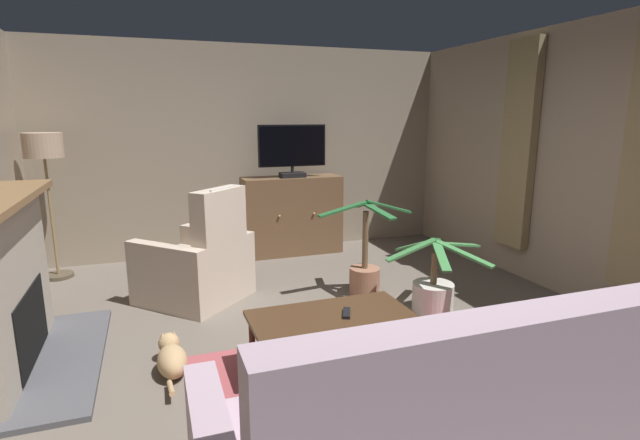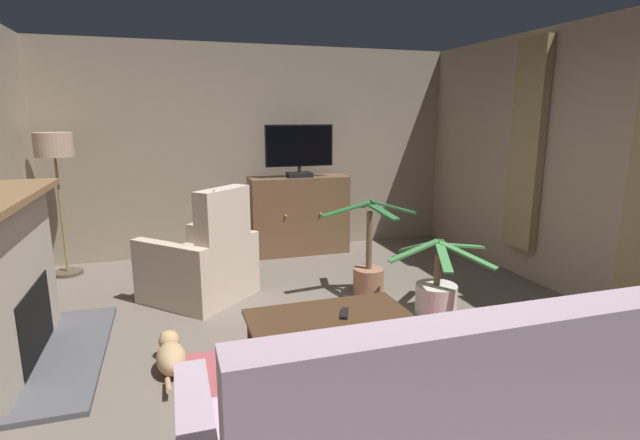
% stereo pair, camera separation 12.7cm
% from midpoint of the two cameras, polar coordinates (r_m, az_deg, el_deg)
% --- Properties ---
extents(ground_plane, '(5.86, 7.10, 0.04)m').
position_cam_midpoint_polar(ground_plane, '(3.74, 3.64, -16.77)').
color(ground_plane, '#665B51').
extents(wall_back, '(5.86, 0.10, 2.67)m').
position_cam_midpoint_polar(wall_back, '(6.48, -6.76, 8.14)').
color(wall_back, gray).
rests_on(wall_back, ground_plane).
extents(curtain_panel_far, '(0.10, 0.44, 2.25)m').
position_cam_midpoint_polar(curtain_panel_far, '(5.74, 23.86, 8.00)').
color(curtain_panel_far, '#8E7F56').
extents(rug_central, '(2.34, 2.06, 0.01)m').
position_cam_midpoint_polar(rug_central, '(3.30, 8.45, -20.75)').
color(rug_central, '#9E474C').
rests_on(rug_central, ground_plane).
extents(tv_cabinet, '(1.28, 0.47, 1.02)m').
position_cam_midpoint_polar(tv_cabinet, '(6.36, -1.94, 0.39)').
color(tv_cabinet, '#4A3523').
rests_on(tv_cabinet, ground_plane).
extents(television, '(0.88, 0.20, 0.66)m').
position_cam_midpoint_polar(television, '(6.18, -1.87, 8.34)').
color(television, black).
rests_on(television, tv_cabinet).
extents(coffee_table, '(1.15, 0.54, 0.42)m').
position_cam_midpoint_polar(coffee_table, '(3.50, 1.97, -11.67)').
color(coffee_table, '#422B19').
rests_on(coffee_table, ground_plane).
extents(tv_remote, '(0.11, 0.18, 0.02)m').
position_cam_midpoint_polar(tv_remote, '(3.46, 3.98, -10.97)').
color(tv_remote, black).
rests_on(tv_remote, coffee_table).
extents(sofa_floral, '(2.24, 0.92, 1.05)m').
position_cam_midpoint_polar(sofa_floral, '(2.51, 14.77, -23.83)').
color(sofa_floral, '#AD93A3').
rests_on(sofa_floral, ground_plane).
extents(armchair_angled_to_table, '(1.23, 1.23, 1.15)m').
position_cam_midpoint_polar(armchair_angled_to_table, '(4.92, -13.01, -5.14)').
color(armchair_angled_to_table, '#C6B29E').
rests_on(armchair_angled_to_table, ground_plane).
extents(potted_plant_leafy_by_curtain, '(1.02, 0.88, 0.70)m').
position_cam_midpoint_polar(potted_plant_leafy_by_curtain, '(4.63, 14.40, -8.38)').
color(potted_plant_leafy_by_curtain, beige).
rests_on(potted_plant_leafy_by_curtain, ground_plane).
extents(potted_plant_on_hearth_side, '(0.97, 0.76, 0.98)m').
position_cam_midpoint_polar(potted_plant_on_hearth_side, '(4.96, 6.51, -6.15)').
color(potted_plant_on_hearth_side, '#99664C').
rests_on(potted_plant_on_hearth_side, ground_plane).
extents(cat, '(0.23, 0.70, 0.23)m').
position_cam_midpoint_polar(cat, '(3.74, -16.26, -15.10)').
color(cat, tan).
rests_on(cat, ground_plane).
extents(floor_lamp, '(0.40, 0.40, 1.61)m').
position_cam_midpoint_polar(floor_lamp, '(6.03, -28.31, 6.45)').
color(floor_lamp, '#4C4233').
rests_on(floor_lamp, ground_plane).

